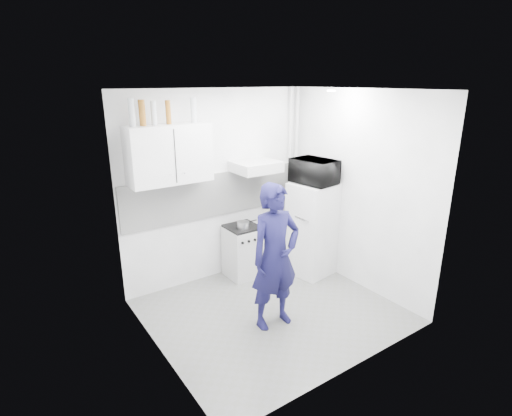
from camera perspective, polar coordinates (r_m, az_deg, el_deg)
floor at (r=5.04m, az=2.25°, el=-14.49°), size 2.80×2.80×0.00m
ceiling at (r=4.26m, az=2.69°, el=16.56°), size 2.80×2.80×0.00m
wall_back at (r=5.49m, az=-5.39°, el=3.05°), size 2.80×0.00×2.80m
wall_left at (r=3.86m, az=-14.51°, el=-3.95°), size 0.00×2.60×2.60m
wall_right at (r=5.41m, az=14.44°, el=2.32°), size 0.00×2.60×2.60m
person at (r=4.43m, az=2.77°, el=-6.98°), size 0.63×0.43×1.67m
stove at (r=5.71m, az=-1.91°, el=-6.28°), size 0.45×0.45×0.73m
fridge at (r=5.74m, az=7.99°, el=-2.98°), size 0.63×0.63×1.34m
stove_top at (r=5.56m, az=-1.95°, el=-2.73°), size 0.44×0.44×0.03m
saucepan at (r=5.47m, az=-1.84°, el=-2.44°), size 0.17×0.17×0.09m
microwave at (r=5.51m, az=8.37°, el=5.19°), size 0.66×0.49×0.34m
bottle_a at (r=4.71m, az=-17.33°, el=12.90°), size 0.07×0.07×0.30m
bottle_b at (r=4.74m, az=-15.96°, el=12.94°), size 0.07×0.07×0.29m
bottle_c at (r=4.79m, az=-14.41°, el=13.00°), size 0.07×0.07×0.27m
bottle_d at (r=4.85m, az=-12.43°, el=13.21°), size 0.06×0.06×0.27m
bottle_e at (r=4.98m, az=-8.90°, el=13.65°), size 0.07×0.07×0.30m
upper_cabinet at (r=4.90m, az=-12.29°, el=7.52°), size 1.00×0.35×0.70m
range_hood at (r=5.45m, az=-0.02°, el=5.94°), size 0.60×0.50×0.14m
backsplash at (r=5.50m, az=-5.28°, el=2.01°), size 2.74×0.03×0.60m
pipe_a at (r=6.15m, az=5.65°, el=4.64°), size 0.05×0.05×2.60m
pipe_b at (r=6.07m, az=4.78°, el=4.50°), size 0.04×0.04×2.60m
ceiling_spot_fixture at (r=5.07m, az=10.70°, el=16.14°), size 0.10×0.10×0.02m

